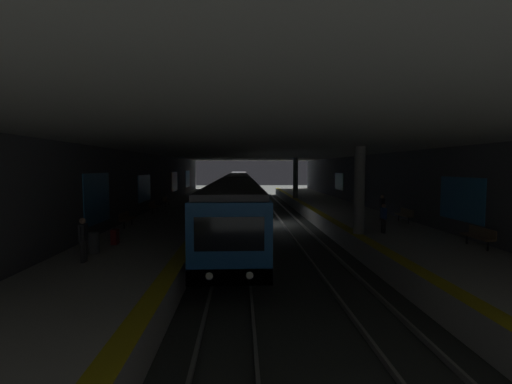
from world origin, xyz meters
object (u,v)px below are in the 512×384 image
object	(u,v)px
backpack_on_floor	(355,209)
trash_bin	(94,243)
pillar_far	(296,178)
bench_right_near	(126,218)
person_waiting_near	(356,198)
metro_train	(238,189)
bench_left_near	(479,235)
person_boarding	(383,217)
suitcase_rolling	(115,237)
bench_left_mid	(405,214)
person_standing_far	(83,238)
bench_right_far	(166,200)
bench_right_mid	(154,206)
bench_left_far	(358,201)
person_walking_mid	(382,206)
pillar_near	(359,190)

from	to	relation	value
backpack_on_floor	trash_bin	bearing A→B (deg)	130.98
pillar_far	trash_bin	world-z (taller)	pillar_far
bench_right_near	person_waiting_near	world-z (taller)	person_waiting_near
pillar_far	bench_right_near	bearing A→B (deg)	145.55
pillar_far	metro_train	distance (m)	6.77
bench_left_near	person_boarding	world-z (taller)	person_boarding
suitcase_rolling	bench_right_near	bearing A→B (deg)	11.89
metro_train	bench_left_mid	xyz separation A→B (m)	(-18.98, -10.73, -0.45)
metro_train	person_standing_far	bearing A→B (deg)	168.89
bench_left_mid	bench_right_far	xyz separation A→B (m)	(10.06, 17.07, 0.00)
person_waiting_near	bench_right_mid	bearing A→B (deg)	100.71
bench_left_far	person_waiting_near	bearing A→B (deg)	137.38
bench_right_near	backpack_on_floor	size ratio (longest dim) A/B	4.25
suitcase_rolling	backpack_on_floor	bearing A→B (deg)	-52.37
metro_train	person_boarding	world-z (taller)	metro_train
bench_right_far	trash_bin	size ratio (longest dim) A/B	2.00
person_boarding	metro_train	bearing A→B (deg)	19.43
pillar_far	bench_left_mid	bearing A→B (deg)	-166.81
person_walking_mid	trash_bin	size ratio (longest dim) A/B	1.94
bench_right_mid	bench_right_far	distance (m)	4.57
bench_right_far	backpack_on_floor	distance (m)	16.35
bench_right_near	suitcase_rolling	xyz separation A→B (m)	(-4.68, -0.99, -0.19)
bench_left_far	person_standing_far	xyz separation A→B (m)	(-17.60, 16.15, 0.37)
bench_left_mid	backpack_on_floor	size ratio (longest dim) A/B	4.25
bench_right_near	bench_right_mid	xyz separation A→B (m)	(6.41, 0.00, 0.00)
pillar_near	bench_right_mid	world-z (taller)	pillar_near
bench_left_far	suitcase_rolling	world-z (taller)	suitcase_rolling
pillar_far	person_standing_far	xyz separation A→B (m)	(-26.48, 11.97, -1.38)
bench_left_far	suitcase_rolling	size ratio (longest dim) A/B	1.75
pillar_far	bench_left_mid	distance (m)	18.43
person_standing_far	suitcase_rolling	size ratio (longest dim) A/B	1.69
pillar_near	bench_left_far	bearing A→B (deg)	-18.43
bench_right_near	bench_left_near	bearing A→B (deg)	-109.36
suitcase_rolling	person_waiting_near	bearing A→B (deg)	-47.89
trash_bin	pillar_near	bearing A→B (deg)	-73.05
bench_right_near	backpack_on_floor	bearing A→B (deg)	-66.94
person_walking_mid	person_boarding	world-z (taller)	person_walking_mid
metro_train	trash_bin	xyz separation A→B (m)	(-26.25, 5.60, -0.55)
bench_right_near	person_boarding	world-z (taller)	person_boarding
pillar_far	bench_left_near	bearing A→B (deg)	-170.41
person_walking_mid	person_boarding	bearing A→B (deg)	158.69
person_boarding	person_waiting_near	bearing A→B (deg)	-11.75
bench_left_near	bench_left_far	distance (m)	15.91
bench_right_mid	person_walking_mid	bearing A→B (deg)	-105.22
bench_right_far	person_waiting_near	world-z (taller)	person_waiting_near
bench_right_mid	suitcase_rolling	distance (m)	11.14
pillar_far	person_standing_far	world-z (taller)	pillar_far
pillar_near	trash_bin	world-z (taller)	pillar_near
person_standing_far	trash_bin	world-z (taller)	person_standing_far
pillar_far	bench_right_mid	world-z (taller)	pillar_far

